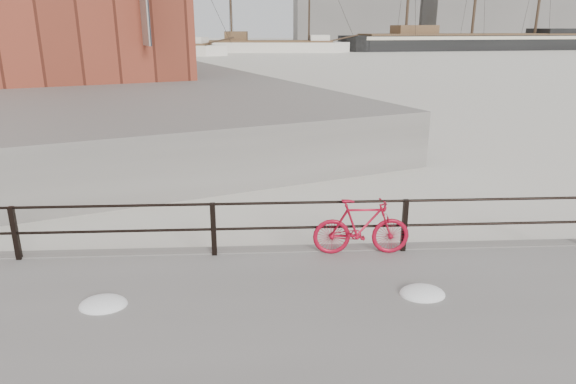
# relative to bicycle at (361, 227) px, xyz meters

# --- Properties ---
(ground) EXTENTS (400.00, 400.00, 0.00)m
(ground) POSITION_rel_bicycle_xyz_m (4.32, 0.25, -0.88)
(ground) COLOR white
(ground) RESTS_ON ground
(far_quay) EXTENTS (78.44, 148.07, 1.80)m
(far_quay) POSITION_rel_bicycle_xyz_m (-35.68, 72.25, 0.02)
(far_quay) COLOR gray
(far_quay) RESTS_ON ground
(bicycle) EXTENTS (1.76, 0.30, 1.06)m
(bicycle) POSITION_rel_bicycle_xyz_m (0.00, 0.00, 0.00)
(bicycle) COLOR #AA0B23
(bicycle) RESTS_ON promenade
(barque_black) EXTENTS (60.64, 26.94, 33.25)m
(barque_black) POSITION_rel_bicycle_xyz_m (38.51, 90.96, -0.88)
(barque_black) COLOR black
(barque_black) RESTS_ON ground
(schooner_mid) EXTENTS (30.39, 14.32, 21.28)m
(schooner_mid) POSITION_rel_bicycle_xyz_m (0.19, 84.84, -0.88)
(schooner_mid) COLOR silver
(schooner_mid) RESTS_ON ground
(schooner_left) EXTENTS (27.98, 15.71, 19.95)m
(schooner_left) POSITION_rel_bicycle_xyz_m (-19.19, 75.67, -0.88)
(schooner_left) COLOR silver
(schooner_left) RESTS_ON ground
(workboat_far) EXTENTS (12.08, 4.37, 7.00)m
(workboat_far) POSITION_rel_bicycle_xyz_m (-27.68, 45.44, -0.88)
(workboat_far) COLOR black
(workboat_far) RESTS_ON ground
(industrial_west) EXTENTS (32.00, 18.00, 18.00)m
(industrial_west) POSITION_rel_bicycle_xyz_m (24.32, 140.25, 8.12)
(industrial_west) COLOR gray
(industrial_west) RESTS_ON ground
(industrial_east) EXTENTS (20.00, 16.00, 14.00)m
(industrial_east) POSITION_rel_bicycle_xyz_m (82.32, 150.25, 6.12)
(industrial_east) COLOR gray
(industrial_east) RESTS_ON ground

